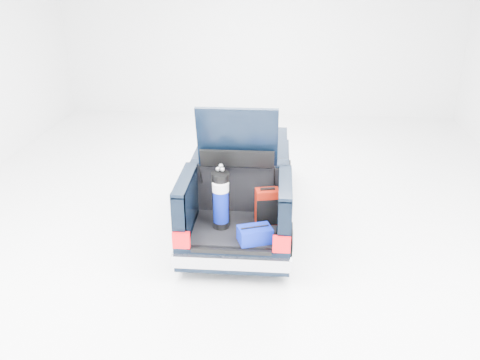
# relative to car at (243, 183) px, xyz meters

# --- Properties ---
(ground) EXTENTS (14.00, 14.00, 0.00)m
(ground) POSITION_rel_car_xyz_m (0.00, -0.11, -0.67)
(ground) COLOR white
(ground) RESTS_ON ground
(car) EXTENTS (1.87, 4.65, 2.47)m
(car) POSITION_rel_car_xyz_m (0.00, 0.00, 0.00)
(car) COLOR black
(car) RESTS_ON ground
(red_suitcase) EXTENTS (0.41, 0.32, 0.61)m
(red_suitcase) POSITION_rel_car_xyz_m (0.50, -1.39, 0.22)
(red_suitcase) COLOR #740E03
(red_suitcase) RESTS_ON car
(black_golf_bag) EXTENTS (0.33, 0.37, 1.01)m
(black_golf_bag) POSITION_rel_car_xyz_m (-0.23, -1.49, 0.38)
(black_golf_bag) COLOR black
(black_golf_bag) RESTS_ON car
(blue_golf_bag) EXTENTS (0.34, 0.34, 0.87)m
(blue_golf_bag) POSITION_rel_car_xyz_m (-0.22, -1.59, 0.32)
(blue_golf_bag) COLOR black
(blue_golf_bag) RESTS_ON car
(blue_duffel) EXTENTS (0.57, 0.47, 0.26)m
(blue_duffel) POSITION_rel_car_xyz_m (0.34, -2.01, 0.05)
(blue_duffel) COLOR #051383
(blue_duffel) RESTS_ON car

